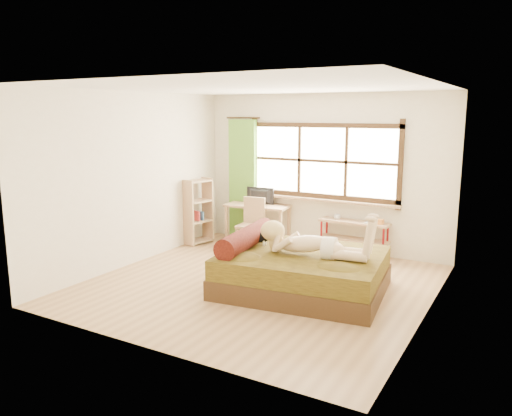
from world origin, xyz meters
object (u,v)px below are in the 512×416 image
Objects in this scene: desk at (258,210)px; pipe_shelf at (355,230)px; bed at (299,270)px; chair at (252,221)px; kitten at (260,236)px; woman at (312,232)px; bookshelf at (198,211)px.

pipe_shelf is (1.80, 0.12, -0.20)m from desk.
desk is at bearing 124.84° from bed.
desk is at bearing 98.73° from chair.
pipe_shelf is (0.10, 2.01, 0.15)m from bed.
kitten is 1.71m from chair.
woman is 1.25× the size of pipe_shelf.
woman is 3.20m from bookshelf.
kitten is at bearing -20.63° from bookshelf.
chair is 0.77× the size of bookshelf.
chair is 1.06m from bookshelf.
desk reaches higher than pipe_shelf.
kitten is 0.26× the size of desk.
pipe_shelf is (1.71, 0.49, -0.07)m from chair.
woman is 2.73m from desk.
bed is at bearing 160.68° from woman.
pipe_shelf is (0.76, 1.90, -0.22)m from kitten.
desk is 1.02× the size of bookshelf.
bookshelf is (-1.05, -0.16, 0.10)m from chair.
bed is 0.77m from kitten.
bed is 1.94× the size of bookshelf.
pipe_shelf is 1.00× the size of bookshelf.
kitten is (-0.67, 0.11, 0.37)m from bed.
chair is at bearing 129.42° from bed.
bed is at bearing -48.76° from chair.
kitten is at bearing -65.22° from desk.
chair reaches higher than kitten.
bed is 3.00m from bookshelf.
woman is at bearing -19.32° from bed.
desk is 1.02× the size of pipe_shelf.
bookshelf is at bearing 146.66° from woman.
kitten is at bearing 163.03° from woman.
pipe_shelf is 2.84m from bookshelf.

